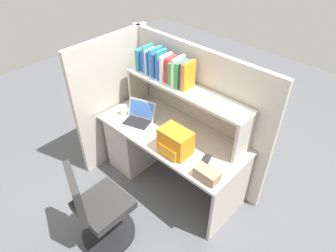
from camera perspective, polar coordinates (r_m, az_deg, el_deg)
The scene contains 12 objects.
ground_plane at distance 3.62m, azimuth 0.55°, elevation -10.24°, with size 8.00×8.00×0.00m, color #595B60.
desk at distance 3.53m, azimuth -4.06°, elevation -2.62°, with size 1.60×0.70×0.73m.
cubicle_partition_rear at distance 3.31m, azimuth 5.10°, elevation 2.35°, with size 1.84×0.05×1.55m, color #BCB5A8.
cubicle_partition_left at distance 3.58m, azimuth -10.02°, elevation 4.85°, with size 0.05×1.06×1.55m, color #BCB5A8.
overhead_hutch at distance 3.02m, azimuth 3.26°, elevation 5.60°, with size 1.44×0.28×0.45m.
reference_books_on_shelf at distance 3.08m, azimuth -0.68°, elevation 11.19°, with size 0.66×0.19×0.29m.
laptop at distance 3.25m, azimuth -5.51°, elevation 1.57°, with size 0.38×0.35×0.22m.
backpack at distance 2.82m, azimuth 1.34°, elevation -3.05°, with size 0.30×0.23×0.25m.
computer_mouse at distance 2.83m, azimuth 7.28°, elevation -6.19°, with size 0.06×0.10×0.03m, color #262628.
paper_cup at distance 3.38m, azimuth -8.36°, elevation 2.99°, with size 0.08×0.08×0.11m, color white.
tissue_box at distance 2.65m, azimuth 7.36°, elevation -9.07°, with size 0.22×0.12×0.10m, color #9E7F60.
office_chair at distance 2.94m, azimuth -13.05°, elevation -15.38°, with size 0.53×0.55×0.93m.
Camera 1 is at (1.61, -1.77, 2.72)m, focal length 32.29 mm.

